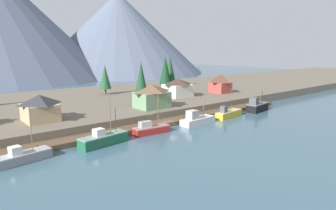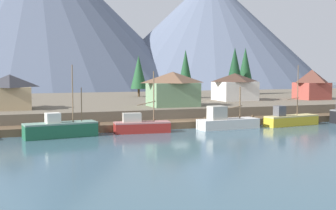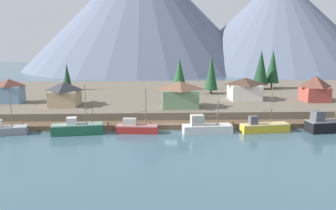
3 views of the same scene
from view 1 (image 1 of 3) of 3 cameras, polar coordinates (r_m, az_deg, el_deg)
ground_plane at (r=82.64m, az=-8.54°, el=-1.72°), size 400.00×400.00×1.00m
dock at (r=67.98m, az=-0.67°, el=-3.41°), size 80.00×4.00×1.60m
shoreline_bank at (r=92.63m, az=-12.41°, el=0.58°), size 400.00×56.00×2.50m
mountain_central_peak at (r=219.39m, az=-9.26°, el=13.18°), size 116.27×116.27×54.83m
fishing_boat_grey at (r=51.18m, az=-25.67°, el=-8.77°), size 8.30×3.62×8.28m
fishing_boat_green at (r=55.36m, az=-12.09°, el=-6.31°), size 9.38×3.91×9.20m
fishing_boat_red at (r=61.26m, az=-3.29°, el=-4.55°), size 7.74×3.03×8.37m
fishing_boat_white at (r=69.17m, az=5.47°, el=-2.74°), size 9.27×3.47×6.09m
fishing_boat_yellow at (r=77.22m, az=11.29°, el=-1.59°), size 9.34×3.56×9.31m
fishing_boat_black at (r=86.21m, az=16.41°, el=-0.28°), size 8.04×4.15×6.90m
house_white at (r=92.34m, az=1.85°, el=3.32°), size 7.68×7.04×5.44m
house_green at (r=74.67m, az=-3.06°, el=1.71°), size 8.13×6.29×5.77m
house_red at (r=101.93m, az=9.87°, el=4.07°), size 5.94×6.02×6.17m
house_tan at (r=66.12m, az=-23.00°, el=-0.45°), size 6.40×7.21×5.37m
conifer_near_right at (r=95.53m, az=-5.08°, el=5.35°), size 3.67×3.67×10.48m
conifer_mid_left at (r=111.46m, az=-0.49°, el=6.51°), size 4.48×4.48×11.64m
conifer_mid_right at (r=116.13m, az=0.40°, el=6.76°), size 4.27×4.27×11.77m
conifer_back_left at (r=98.46m, az=-11.78°, el=5.21°), size 3.70×3.70×9.43m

